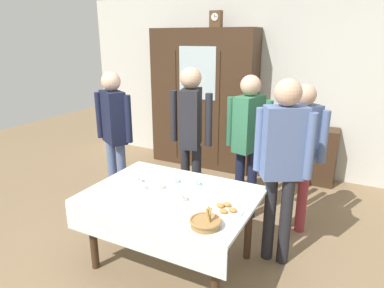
{
  "coord_description": "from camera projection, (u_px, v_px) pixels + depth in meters",
  "views": [
    {
      "loc": [
        1.42,
        -2.57,
        2.06
      ],
      "look_at": [
        0.0,
        0.2,
        1.08
      ],
      "focal_mm": 31.73,
      "sensor_mm": 36.0,
      "label": 1
    }
  ],
  "objects": [
    {
      "name": "ground_plane",
      "position": [
        183.0,
        251.0,
        3.43
      ],
      "size": [
        12.0,
        12.0,
        0.0
      ],
      "primitive_type": "plane",
      "color": "#846B4C",
      "rests_on": "ground"
    },
    {
      "name": "back_wall",
      "position": [
        264.0,
        85.0,
        5.27
      ],
      "size": [
        6.4,
        0.1,
        2.7
      ],
      "primitive_type": "cube",
      "color": "silver",
      "rests_on": "ground"
    },
    {
      "name": "dining_table",
      "position": [
        170.0,
        205.0,
        3.04
      ],
      "size": [
        1.49,
        1.07,
        0.73
      ],
      "color": "#3D2819",
      "rests_on": "ground"
    },
    {
      "name": "wall_cabinet",
      "position": [
        203.0,
        99.0,
        5.48
      ],
      "size": [
        1.7,
        0.46,
        2.2
      ],
      "color": "#3D2819",
      "rests_on": "ground"
    },
    {
      "name": "mantel_clock",
      "position": [
        216.0,
        19.0,
        5.03
      ],
      "size": [
        0.18,
        0.11,
        0.24
      ],
      "color": "brown",
      "rests_on": "wall_cabinet"
    },
    {
      "name": "bookshelf_low",
      "position": [
        298.0,
        153.0,
        5.06
      ],
      "size": [
        1.08,
        0.35,
        0.82
      ],
      "color": "#3D2819",
      "rests_on": "ground"
    },
    {
      "name": "book_stack",
      "position": [
        300.0,
        123.0,
        4.93
      ],
      "size": [
        0.17,
        0.23,
        0.09
      ],
      "color": "#99332D",
      "rests_on": "bookshelf_low"
    },
    {
      "name": "tea_cup_front_edge",
      "position": [
        173.0,
        180.0,
        3.25
      ],
      "size": [
        0.13,
        0.13,
        0.06
      ],
      "color": "white",
      "rests_on": "dining_table"
    },
    {
      "name": "tea_cup_back_edge",
      "position": [
        195.0,
        183.0,
        3.19
      ],
      "size": [
        0.13,
        0.13,
        0.06
      ],
      "color": "silver",
      "rests_on": "dining_table"
    },
    {
      "name": "tea_cup_near_right",
      "position": [
        136.0,
        180.0,
        3.25
      ],
      "size": [
        0.13,
        0.13,
        0.06
      ],
      "color": "white",
      "rests_on": "dining_table"
    },
    {
      "name": "tea_cup_mid_right",
      "position": [
        158.0,
        186.0,
        3.12
      ],
      "size": [
        0.13,
        0.13,
        0.06
      ],
      "color": "white",
      "rests_on": "dining_table"
    },
    {
      "name": "tea_cup_far_left",
      "position": [
        140.0,
        187.0,
        3.1
      ],
      "size": [
        0.13,
        0.13,
        0.06
      ],
      "color": "white",
      "rests_on": "dining_table"
    },
    {
      "name": "tea_cup_near_left",
      "position": [
        181.0,
        198.0,
        2.88
      ],
      "size": [
        0.13,
        0.13,
        0.06
      ],
      "color": "white",
      "rests_on": "dining_table"
    },
    {
      "name": "bread_basket",
      "position": [
        206.0,
        222.0,
        2.49
      ],
      "size": [
        0.24,
        0.24,
        0.16
      ],
      "color": "#9E7542",
      "rests_on": "dining_table"
    },
    {
      "name": "pastry_plate",
      "position": [
        226.0,
        209.0,
        2.72
      ],
      "size": [
        0.28,
        0.28,
        0.05
      ],
      "color": "white",
      "rests_on": "dining_table"
    },
    {
      "name": "spoon_mid_right",
      "position": [
        121.0,
        193.0,
        3.04
      ],
      "size": [
        0.12,
        0.02,
        0.01
      ],
      "color": "silver",
      "rests_on": "dining_table"
    },
    {
      "name": "spoon_near_right",
      "position": [
        172.0,
        174.0,
        3.45
      ],
      "size": [
        0.12,
        0.02,
        0.01
      ],
      "color": "silver",
      "rests_on": "dining_table"
    },
    {
      "name": "person_near_right_end",
      "position": [
        191.0,
        128.0,
        3.83
      ],
      "size": [
        0.52,
        0.4,
        1.76
      ],
      "color": "#232328",
      "rests_on": "ground"
    },
    {
      "name": "person_behind_table_right",
      "position": [
        283.0,
        156.0,
        2.98
      ],
      "size": [
        0.52,
        0.35,
        1.74
      ],
      "color": "#232328",
      "rests_on": "ground"
    },
    {
      "name": "person_beside_shelf",
      "position": [
        248.0,
        134.0,
        3.8
      ],
      "size": [
        0.52,
        0.4,
        1.68
      ],
      "color": "#191E38",
      "rests_on": "ground"
    },
    {
      "name": "person_by_cabinet",
      "position": [
        114.0,
        127.0,
        4.09
      ],
      "size": [
        0.52,
        0.36,
        1.69
      ],
      "color": "slate",
      "rests_on": "ground"
    },
    {
      "name": "person_behind_table_left",
      "position": [
        300.0,
        145.0,
        3.53
      ],
      "size": [
        0.52,
        0.41,
        1.62
      ],
      "color": "#933338",
      "rests_on": "ground"
    }
  ]
}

